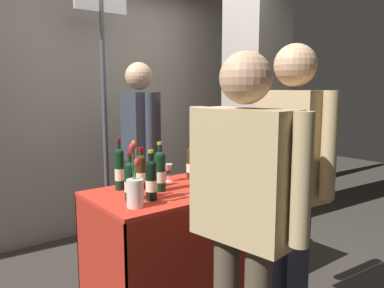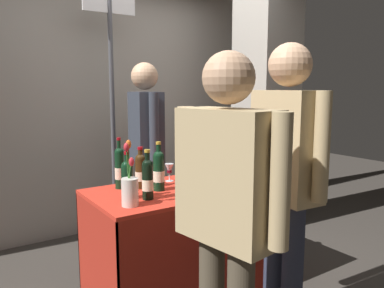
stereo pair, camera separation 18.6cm
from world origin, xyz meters
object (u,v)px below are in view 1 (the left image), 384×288
tasting_table (192,219)px  booth_signpost (104,93)px  concrete_pillar (256,86)px  vendor_presenter (140,140)px  display_bottle_0 (151,179)px  wine_glass_mid (244,162)px  taster_foreground_right (292,167)px  flower_vase (135,189)px  wine_glass_near_vendor (168,170)px  featured_wine_bottle (211,156)px

tasting_table → booth_signpost: booth_signpost is taller
concrete_pillar → vendor_presenter: size_ratio=1.77×
booth_signpost → display_bottle_0: bearing=-103.7°
wine_glass_mid → booth_signpost: (-0.71, 1.10, 0.56)m
concrete_pillar → taster_foreground_right: (-1.30, -1.48, -0.47)m
concrete_pillar → display_bottle_0: concrete_pillar is taller
flower_vase → booth_signpost: booth_signpost is taller
wine_glass_near_vendor → wine_glass_mid: 0.69m
tasting_table → wine_glass_near_vendor: bearing=109.1°
flower_vase → vendor_presenter: 1.15m
featured_wine_bottle → wine_glass_near_vendor: size_ratio=2.66×
concrete_pillar → tasting_table: bearing=-153.4°
featured_wine_bottle → display_bottle_0: 0.86m
tasting_table → booth_signpost: 1.49m
tasting_table → featured_wine_bottle: 0.58m
concrete_pillar → featured_wine_bottle: concrete_pillar is taller
wine_glass_mid → booth_signpost: 1.42m
concrete_pillar → display_bottle_0: bearing=-155.5°
tasting_table → booth_signpost: bearing=94.9°
display_bottle_0 → flower_vase: size_ratio=0.80×
tasting_table → display_bottle_0: bearing=-163.1°
concrete_pillar → taster_foreground_right: size_ratio=1.75×
vendor_presenter → tasting_table: bearing=10.5°
concrete_pillar → featured_wine_bottle: bearing=-154.9°
flower_vase → booth_signpost: 1.55m
concrete_pillar → tasting_table: size_ratio=2.07×
featured_wine_bottle → booth_signpost: size_ratio=0.15×
display_bottle_0 → vendor_presenter: (0.45, 0.90, 0.11)m
wine_glass_mid → taster_foreground_right: 0.99m
tasting_table → concrete_pillar: bearing=26.6°
vendor_presenter → taster_foreground_right: taster_foreground_right is taller
wine_glass_near_vendor → tasting_table: bearing=-70.9°
taster_foreground_right → booth_signpost: size_ratio=0.73×
tasting_table → flower_vase: (-0.57, -0.19, 0.36)m
concrete_pillar → display_bottle_0: (-1.84, -0.84, -0.58)m
wine_glass_mid → flower_vase: size_ratio=0.31×
featured_wine_bottle → wine_glass_near_vendor: featured_wine_bottle is taller
booth_signpost → tasting_table: bearing=-85.1°
taster_foreground_right → concrete_pillar: bearing=-36.1°
concrete_pillar → wine_glass_near_vendor: concrete_pillar is taller
concrete_pillar → flower_vase: bearing=-155.6°
vendor_presenter → featured_wine_bottle: bearing=43.8°
display_bottle_0 → vendor_presenter: bearing=63.4°
tasting_table → flower_vase: 0.70m
wine_glass_near_vendor → taster_foreground_right: (0.19, -0.97, 0.16)m
wine_glass_near_vendor → taster_foreground_right: 1.00m
taster_foreground_right → featured_wine_bottle: bearing=-8.8°
tasting_table → taster_foreground_right: size_ratio=0.84×
wine_glass_near_vendor → flower_vase: (-0.50, -0.39, 0.02)m
wine_glass_mid → taster_foreground_right: (-0.49, -0.85, 0.16)m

